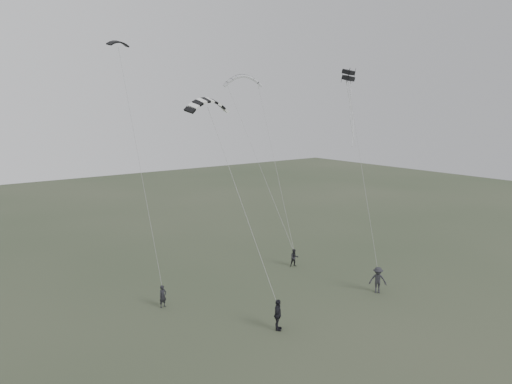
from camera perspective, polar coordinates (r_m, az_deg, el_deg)
ground at (r=34.63m, az=3.82°, el=-13.11°), size 140.00×140.00×0.00m
flyer_left at (r=35.00m, az=-10.60°, el=-11.64°), size 0.62×0.46×1.54m
flyer_right at (r=42.75m, az=4.40°, el=-7.50°), size 0.90×0.81×1.51m
flyer_center at (r=31.16m, az=2.51°, el=-13.85°), size 1.16×1.12×1.95m
flyer_far at (r=37.88m, az=13.75°, el=-9.74°), size 1.37×1.42×1.95m
kite_dark_small at (r=38.21m, az=-15.49°, el=16.22°), size 1.74×0.98×0.63m
kite_pale_large at (r=47.27m, az=-1.50°, el=13.10°), size 3.68×2.74×1.65m
kite_striped at (r=33.03m, az=-5.55°, el=10.42°), size 3.18×1.33×1.40m
kite_box at (r=39.36m, az=10.52°, el=12.99°), size 0.90×1.03×0.91m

